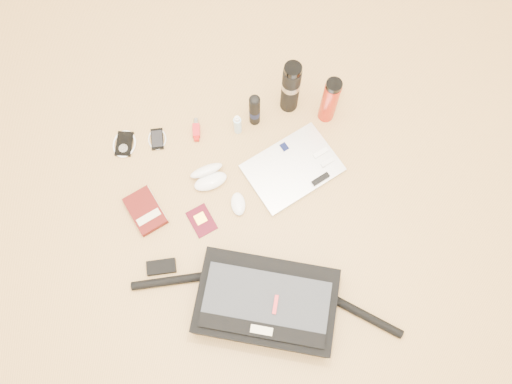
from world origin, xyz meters
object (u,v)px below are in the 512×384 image
laptop (293,168)px  thermos_red (330,101)px  messenger_bag (265,302)px  thermos_black (291,87)px  book (146,211)px

laptop → thermos_red: (0.21, 0.21, 0.12)m
messenger_bag → thermos_black: 0.86m
book → thermos_black: 0.77m
laptop → thermos_red: size_ratio=1.63×
messenger_bag → laptop: 0.57m
thermos_black → thermos_red: bearing=-32.3°
messenger_bag → book: bearing=152.6°
thermos_black → messenger_bag: bearing=-111.6°
thermos_black → book: bearing=-154.7°
thermos_black → thermos_red: size_ratio=1.12×
messenger_bag → thermos_black: (0.32, 0.80, 0.08)m
messenger_bag → laptop: size_ratio=2.23×
thermos_black → thermos_red: (0.14, -0.09, -0.02)m
laptop → book: (-0.62, -0.03, 0.00)m
messenger_bag → thermos_black: bearing=92.9°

